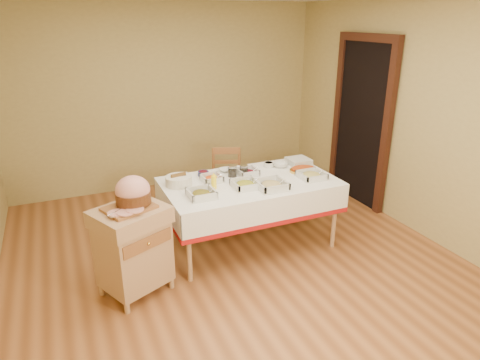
# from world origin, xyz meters

# --- Properties ---
(room_shell) EXTENTS (5.00, 5.00, 5.00)m
(room_shell) POSITION_xyz_m (0.00, 0.00, 1.30)
(room_shell) COLOR #98592F
(room_shell) RESTS_ON ground
(doorway) EXTENTS (0.09, 1.10, 2.20)m
(doorway) POSITION_xyz_m (2.20, 0.90, 1.11)
(doorway) COLOR black
(doorway) RESTS_ON ground
(dining_table) EXTENTS (1.82, 1.02, 0.76)m
(dining_table) POSITION_xyz_m (0.30, 0.30, 0.60)
(dining_table) COLOR tan
(dining_table) RESTS_ON ground
(butcher_cart) EXTENTS (0.74, 0.70, 0.84)m
(butcher_cart) POSITION_xyz_m (-1.02, -0.09, 0.48)
(butcher_cart) COLOR tan
(butcher_cart) RESTS_ON ground
(dining_chair) EXTENTS (0.49, 0.48, 0.85)m
(dining_chair) POSITION_xyz_m (0.37, 1.13, 0.44)
(dining_chair) COLOR #935B30
(dining_chair) RESTS_ON ground
(ham_on_board) EXTENTS (0.43, 0.41, 0.28)m
(ham_on_board) POSITION_xyz_m (-0.98, -0.05, 0.96)
(ham_on_board) COLOR #935B30
(ham_on_board) RESTS_ON butcher_cart
(serving_dish_a) EXTENTS (0.26, 0.25, 0.11)m
(serving_dish_a) POSITION_xyz_m (-0.31, 0.09, 0.80)
(serving_dish_a) COLOR silver
(serving_dish_a) RESTS_ON dining_table
(serving_dish_b) EXTENTS (0.25, 0.25, 0.10)m
(serving_dish_b) POSITION_xyz_m (0.18, 0.15, 0.79)
(serving_dish_b) COLOR silver
(serving_dish_b) RESTS_ON dining_table
(serving_dish_c) EXTENTS (0.29, 0.29, 0.12)m
(serving_dish_c) POSITION_xyz_m (0.41, 0.02, 0.80)
(serving_dish_c) COLOR silver
(serving_dish_c) RESTS_ON dining_table
(serving_dish_d) EXTENTS (0.26, 0.26, 0.10)m
(serving_dish_d) POSITION_xyz_m (0.95, 0.11, 0.79)
(serving_dish_d) COLOR silver
(serving_dish_d) RESTS_ON dining_table
(serving_dish_e) EXTENTS (0.22, 0.21, 0.10)m
(serving_dish_e) POSITION_xyz_m (-0.07, 0.45, 0.79)
(serving_dish_e) COLOR silver
(serving_dish_e) RESTS_ON dining_table
(serving_dish_f) EXTENTS (0.22, 0.21, 0.10)m
(serving_dish_f) POSITION_xyz_m (0.36, 0.48, 0.79)
(serving_dish_f) COLOR silver
(serving_dish_f) RESTS_ON dining_table
(small_bowl_left) EXTENTS (0.11, 0.11, 0.05)m
(small_bowl_left) POSITION_xyz_m (-0.31, 0.68, 0.79)
(small_bowl_left) COLOR silver
(small_bowl_left) RESTS_ON dining_table
(small_bowl_mid) EXTENTS (0.12, 0.12, 0.05)m
(small_bowl_mid) POSITION_xyz_m (-0.10, 0.65, 0.79)
(small_bowl_mid) COLOR navy
(small_bowl_mid) RESTS_ON dining_table
(small_bowl_right) EXTENTS (0.11, 0.11, 0.06)m
(small_bowl_right) POSITION_xyz_m (0.69, 0.62, 0.79)
(small_bowl_right) COLOR silver
(small_bowl_right) RESTS_ON dining_table
(bowl_white_imported) EXTENTS (0.16, 0.16, 0.03)m
(bowl_white_imported) POSITION_xyz_m (0.17, 0.67, 0.78)
(bowl_white_imported) COLOR silver
(bowl_white_imported) RESTS_ON dining_table
(bowl_small_imported) EXTENTS (0.17, 0.17, 0.05)m
(bowl_small_imported) POSITION_xyz_m (0.81, 0.56, 0.79)
(bowl_small_imported) COLOR silver
(bowl_small_imported) RESTS_ON dining_table
(preserve_jar_left) EXTENTS (0.10, 0.10, 0.13)m
(preserve_jar_left) POSITION_xyz_m (0.18, 0.50, 0.82)
(preserve_jar_left) COLOR silver
(preserve_jar_left) RESTS_ON dining_table
(preserve_jar_right) EXTENTS (0.09, 0.09, 0.12)m
(preserve_jar_right) POSITION_xyz_m (0.31, 0.47, 0.81)
(preserve_jar_right) COLOR silver
(preserve_jar_right) RESTS_ON dining_table
(mustard_bottle) EXTENTS (0.05, 0.05, 0.17)m
(mustard_bottle) POSITION_xyz_m (-0.12, 0.25, 0.84)
(mustard_bottle) COLOR yellow
(mustard_bottle) RESTS_ON dining_table
(bread_basket) EXTENTS (0.27, 0.27, 0.12)m
(bread_basket) POSITION_xyz_m (-0.42, 0.48, 0.81)
(bread_basket) COLOR silver
(bread_basket) RESTS_ON dining_table
(plate_stack) EXTENTS (0.25, 0.25, 0.07)m
(plate_stack) POSITION_xyz_m (1.05, 0.56, 0.80)
(plate_stack) COLOR silver
(plate_stack) RESTS_ON dining_table
(brass_platter) EXTENTS (0.32, 0.23, 0.04)m
(brass_platter) POSITION_xyz_m (0.98, 0.34, 0.78)
(brass_platter) COLOR gold
(brass_platter) RESTS_ON dining_table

